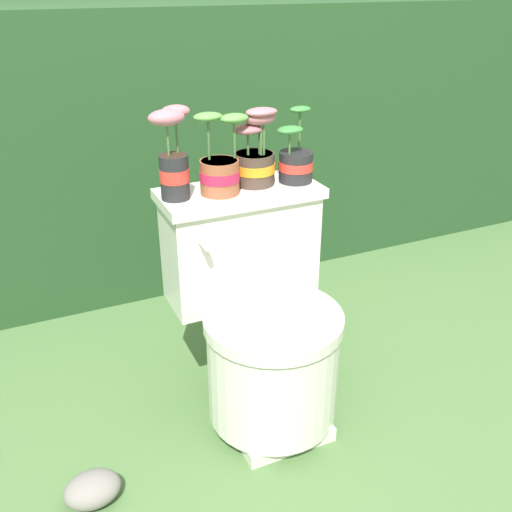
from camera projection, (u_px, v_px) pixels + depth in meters
name	position (u px, v px, depth m)	size (l,w,h in m)	color
ground_plane	(248.00, 428.00, 1.75)	(12.00, 12.00, 0.00)	#4C703D
hedge_backdrop	(128.00, 139.00, 2.61)	(4.37, 0.95, 1.15)	#234723
toilet	(260.00, 321.00, 1.71)	(0.48, 0.54, 0.69)	silver
potted_plant_left	(173.00, 159.00, 1.55)	(0.12, 0.09, 0.25)	#262628
potted_plant_midleft	(220.00, 168.00, 1.60)	(0.15, 0.11, 0.23)	#9E5638
potted_plant_middle	(255.00, 155.00, 1.66)	(0.13, 0.12, 0.23)	#47382D
potted_plant_midright	(296.00, 161.00, 1.70)	(0.13, 0.11, 0.22)	#262628
garden_stone	(92.00, 489.00, 1.49)	(0.15, 0.12, 0.08)	gray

